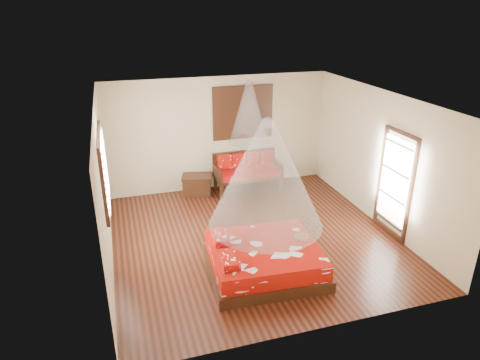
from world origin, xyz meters
The scene contains 10 objects.
room centered at (0.00, 0.00, 1.40)m, with size 5.54×5.54×2.84m.
bed centered at (-0.22, -1.15, 0.25)m, with size 2.05×1.88×0.63m.
daybed centered at (0.61, 2.37, 0.52)m, with size 1.64×0.73×0.94m.
storage_chest centered at (-0.66, 2.45, 0.25)m, with size 0.81×0.68×0.48m.
shutter_panel centered at (0.61, 2.72, 1.90)m, with size 1.52×0.06×1.32m.
window_left centered at (-2.71, 0.20, 1.70)m, with size 0.10×1.74×1.34m.
glazed_door centered at (2.72, -0.60, 1.07)m, with size 0.08×1.02×2.16m.
wine_tray centered at (0.54, -1.06, 0.56)m, with size 0.28×0.28×0.22m.
mosquito_net_main centered at (-0.20, -1.15, 1.85)m, with size 1.91×1.91×1.80m, color silver.
mosquito_net_daybed centered at (0.61, 2.25, 2.00)m, with size 0.95×0.95×1.50m, color silver.
Camera 1 is at (-2.46, -7.12, 4.40)m, focal length 32.00 mm.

